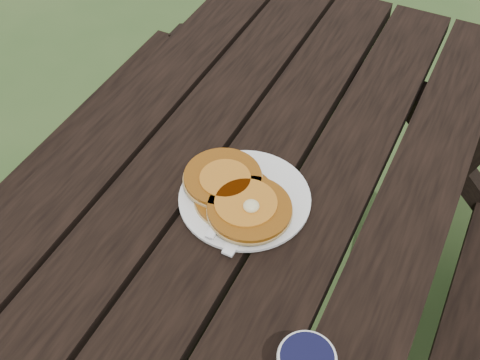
% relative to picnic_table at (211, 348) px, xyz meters
% --- Properties ---
extents(picnic_table, '(1.36, 1.80, 0.75)m').
position_rel_picnic_table_xyz_m(picnic_table, '(0.00, 0.00, 0.00)').
color(picnic_table, black).
rests_on(picnic_table, ground).
extents(plate, '(0.31, 0.31, 0.01)m').
position_rel_picnic_table_xyz_m(plate, '(0.02, 0.12, 0.39)').
color(plate, white).
rests_on(plate, picnic_table).
extents(pancake_stack, '(0.22, 0.19, 0.04)m').
position_rel_picnic_table_xyz_m(pancake_stack, '(0.01, 0.11, 0.41)').
color(pancake_stack, '#904F10').
rests_on(pancake_stack, plate).
extents(knife, '(0.02, 0.18, 0.00)m').
position_rel_picnic_table_xyz_m(knife, '(0.05, 0.08, 0.39)').
color(knife, white).
rests_on(knife, plate).
extents(fork, '(0.04, 0.16, 0.01)m').
position_rel_picnic_table_xyz_m(fork, '(0.01, 0.06, 0.40)').
color(fork, white).
rests_on(fork, plate).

